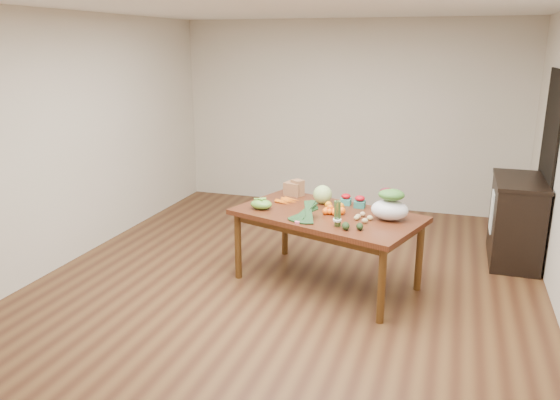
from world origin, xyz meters
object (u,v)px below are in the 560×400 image
(cabinet, at_px, (516,220))
(paper_bag, at_px, (293,188))
(salad_bag, at_px, (390,206))
(mandarin_cluster, at_px, (330,209))
(kale_bunch, at_px, (303,213))
(asparagus_bundle, at_px, (337,214))
(dining_table, at_px, (326,249))
(cabbage, at_px, (323,194))

(cabinet, distance_m, paper_bag, 2.50)
(cabinet, height_order, salad_bag, salad_bag)
(paper_bag, height_order, mandarin_cluster, paper_bag)
(kale_bunch, distance_m, asparagus_bundle, 0.35)
(kale_bunch, bearing_deg, paper_bag, 130.86)
(dining_table, xyz_separation_m, salad_bag, (0.60, -0.02, 0.51))
(dining_table, height_order, paper_bag, paper_bag)
(cabinet, relative_size, mandarin_cluster, 5.67)
(dining_table, height_order, cabinet, cabinet)
(dining_table, xyz_separation_m, paper_bag, (-0.51, 0.53, 0.46))
(dining_table, bearing_deg, cabbage, 130.21)
(dining_table, height_order, salad_bag, salad_bag)
(cabinet, height_order, asparagus_bundle, asparagus_bundle)
(dining_table, distance_m, mandarin_cluster, 0.42)
(salad_bag, bearing_deg, paper_bag, 153.82)
(dining_table, relative_size, paper_bag, 7.20)
(cabbage, relative_size, kale_bunch, 0.49)
(kale_bunch, bearing_deg, cabbage, 105.07)
(paper_bag, height_order, salad_bag, salad_bag)
(dining_table, relative_size, asparagus_bundle, 7.12)
(mandarin_cluster, distance_m, kale_bunch, 0.35)
(cabinet, height_order, kale_bunch, cabinet)
(paper_bag, bearing_deg, dining_table, -46.09)
(asparagus_bundle, bearing_deg, mandarin_cluster, 130.43)
(cabbage, bearing_deg, kale_bunch, -93.09)
(mandarin_cluster, relative_size, kale_bunch, 0.45)
(mandarin_cluster, distance_m, asparagus_bundle, 0.40)
(paper_bag, relative_size, mandarin_cluster, 1.37)
(cabbage, height_order, asparagus_bundle, asparagus_bundle)
(mandarin_cluster, bearing_deg, kale_bunch, -122.60)
(salad_bag, bearing_deg, kale_bunch, -159.80)
(kale_bunch, bearing_deg, salad_bag, 38.35)
(paper_bag, distance_m, asparagus_bundle, 1.13)
(dining_table, height_order, asparagus_bundle, asparagus_bundle)
(dining_table, height_order, kale_bunch, kale_bunch)
(cabinet, distance_m, salad_bag, 1.84)
(cabbage, relative_size, mandarin_cluster, 1.08)
(cabinet, bearing_deg, paper_bag, -162.61)
(paper_bag, xyz_separation_m, kale_bunch, (0.35, -0.83, -0.01))
(cabbage, distance_m, salad_bag, 0.81)
(cabbage, distance_m, mandarin_cluster, 0.36)
(mandarin_cluster, bearing_deg, asparagus_bundle, -67.72)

